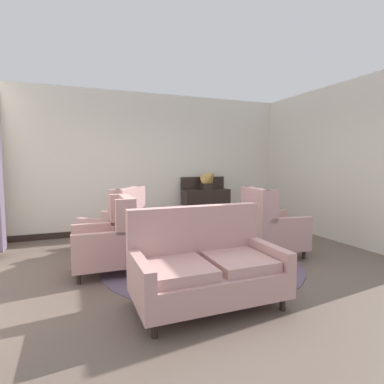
{
  "coord_description": "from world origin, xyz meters",
  "views": [
    {
      "loc": [
        -1.78,
        -3.82,
        1.5
      ],
      "look_at": [
        -0.01,
        0.66,
        1.04
      ],
      "focal_mm": 28.85,
      "sensor_mm": 36.0,
      "label": 1
    }
  ],
  "objects_px": {
    "coffee_table": "(182,235)",
    "porcelain_vase": "(181,219)",
    "armchair_far_left": "(270,228)",
    "armchair_near_sideboard": "(118,225)",
    "armchair_near_window": "(109,241)",
    "side_table": "(238,221)",
    "settee": "(206,267)",
    "sideboard": "(206,206)",
    "gramophone": "(209,178)"
  },
  "relations": [
    {
      "from": "coffee_table",
      "to": "porcelain_vase",
      "type": "distance_m",
      "value": 0.24
    },
    {
      "from": "armchair_far_left",
      "to": "porcelain_vase",
      "type": "bearing_deg",
      "value": 84.36
    },
    {
      "from": "armchair_near_sideboard",
      "to": "armchair_near_window",
      "type": "height_order",
      "value": "armchair_near_sideboard"
    },
    {
      "from": "porcelain_vase",
      "to": "coffee_table",
      "type": "bearing_deg",
      "value": -82.32
    },
    {
      "from": "armchair_near_sideboard",
      "to": "side_table",
      "type": "height_order",
      "value": "armchair_near_sideboard"
    },
    {
      "from": "settee",
      "to": "armchair_far_left",
      "type": "xyz_separation_m",
      "value": [
        1.67,
        1.21,
        0.05
      ]
    },
    {
      "from": "armchair_far_left",
      "to": "sideboard",
      "type": "height_order",
      "value": "sideboard"
    },
    {
      "from": "coffee_table",
      "to": "porcelain_vase",
      "type": "bearing_deg",
      "value": 97.68
    },
    {
      "from": "armchair_near_sideboard",
      "to": "armchair_near_window",
      "type": "distance_m",
      "value": 1.03
    },
    {
      "from": "armchair_far_left",
      "to": "sideboard",
      "type": "distance_m",
      "value": 2.24
    },
    {
      "from": "side_table",
      "to": "sideboard",
      "type": "bearing_deg",
      "value": 92.42
    },
    {
      "from": "porcelain_vase",
      "to": "sideboard",
      "type": "height_order",
      "value": "sideboard"
    },
    {
      "from": "porcelain_vase",
      "to": "sideboard",
      "type": "bearing_deg",
      "value": 56.29
    },
    {
      "from": "side_table",
      "to": "armchair_near_sideboard",
      "type": "bearing_deg",
      "value": 173.27
    },
    {
      "from": "porcelain_vase",
      "to": "armchair_near_sideboard",
      "type": "relative_size",
      "value": 0.31
    },
    {
      "from": "armchair_near_sideboard",
      "to": "side_table",
      "type": "distance_m",
      "value": 2.19
    },
    {
      "from": "coffee_table",
      "to": "porcelain_vase",
      "type": "xyz_separation_m",
      "value": [
        -0.01,
        0.04,
        0.23
      ]
    },
    {
      "from": "porcelain_vase",
      "to": "gramophone",
      "type": "height_order",
      "value": "gramophone"
    },
    {
      "from": "settee",
      "to": "armchair_far_left",
      "type": "relative_size",
      "value": 1.4
    },
    {
      "from": "coffee_table",
      "to": "sideboard",
      "type": "bearing_deg",
      "value": 57.02
    },
    {
      "from": "armchair_far_left",
      "to": "sideboard",
      "type": "relative_size",
      "value": 0.94
    },
    {
      "from": "porcelain_vase",
      "to": "sideboard",
      "type": "xyz_separation_m",
      "value": [
        1.28,
        1.92,
        -0.12
      ]
    },
    {
      "from": "coffee_table",
      "to": "sideboard",
      "type": "relative_size",
      "value": 0.79
    },
    {
      "from": "settee",
      "to": "armchair_near_sideboard",
      "type": "xyz_separation_m",
      "value": [
        -0.58,
        2.35,
        0.04
      ]
    },
    {
      "from": "armchair_near_sideboard",
      "to": "armchair_far_left",
      "type": "bearing_deg",
      "value": 100.67
    },
    {
      "from": "armchair_near_sideboard",
      "to": "gramophone",
      "type": "bearing_deg",
      "value": 152.27
    },
    {
      "from": "armchair_near_window",
      "to": "side_table",
      "type": "xyz_separation_m",
      "value": [
        2.44,
        0.73,
        -0.04
      ]
    },
    {
      "from": "settee",
      "to": "armchair_near_sideboard",
      "type": "distance_m",
      "value": 2.42
    },
    {
      "from": "side_table",
      "to": "porcelain_vase",
      "type": "bearing_deg",
      "value": -156.88
    },
    {
      "from": "coffee_table",
      "to": "settee",
      "type": "relative_size",
      "value": 0.61
    },
    {
      "from": "armchair_near_window",
      "to": "side_table",
      "type": "distance_m",
      "value": 2.55
    },
    {
      "from": "coffee_table",
      "to": "armchair_near_window",
      "type": "xyz_separation_m",
      "value": [
        -1.1,
        -0.12,
        0.04
      ]
    },
    {
      "from": "armchair_near_window",
      "to": "side_table",
      "type": "bearing_deg",
      "value": 107.45
    },
    {
      "from": "coffee_table",
      "to": "armchair_far_left",
      "type": "distance_m",
      "value": 1.44
    },
    {
      "from": "armchair_near_window",
      "to": "porcelain_vase",
      "type": "bearing_deg",
      "value": 99.13
    },
    {
      "from": "coffee_table",
      "to": "armchair_near_sideboard",
      "type": "bearing_deg",
      "value": 134.05
    },
    {
      "from": "armchair_near_window",
      "to": "sideboard",
      "type": "height_order",
      "value": "sideboard"
    },
    {
      "from": "sideboard",
      "to": "gramophone",
      "type": "relative_size",
      "value": 2.25
    },
    {
      "from": "settee",
      "to": "sideboard",
      "type": "distance_m",
      "value": 3.77
    },
    {
      "from": "porcelain_vase",
      "to": "armchair_far_left",
      "type": "relative_size",
      "value": 0.33
    },
    {
      "from": "porcelain_vase",
      "to": "side_table",
      "type": "relative_size",
      "value": 0.55
    },
    {
      "from": "side_table",
      "to": "armchair_near_window",
      "type": "bearing_deg",
      "value": -163.22
    },
    {
      "from": "porcelain_vase",
      "to": "gramophone",
      "type": "bearing_deg",
      "value": 53.98
    },
    {
      "from": "coffee_table",
      "to": "porcelain_vase",
      "type": "height_order",
      "value": "porcelain_vase"
    },
    {
      "from": "armchair_far_left",
      "to": "armchair_near_window",
      "type": "relative_size",
      "value": 1.06
    },
    {
      "from": "coffee_table",
      "to": "sideboard",
      "type": "height_order",
      "value": "sideboard"
    },
    {
      "from": "settee",
      "to": "armchair_near_sideboard",
      "type": "bearing_deg",
      "value": 103.73
    },
    {
      "from": "armchair_far_left",
      "to": "side_table",
      "type": "bearing_deg",
      "value": 11.83
    },
    {
      "from": "porcelain_vase",
      "to": "armchair_far_left",
      "type": "xyz_separation_m",
      "value": [
        1.42,
        -0.31,
        -0.18
      ]
    },
    {
      "from": "porcelain_vase",
      "to": "side_table",
      "type": "height_order",
      "value": "porcelain_vase"
    }
  ]
}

